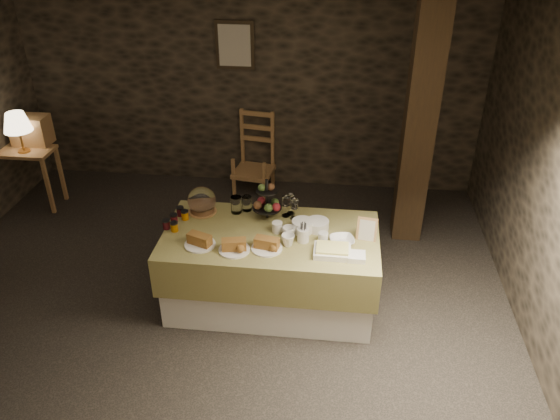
# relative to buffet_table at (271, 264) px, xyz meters

# --- Properties ---
(ground_plane) EXTENTS (5.50, 5.00, 0.01)m
(ground_plane) POSITION_rel_buffet_table_xyz_m (-0.56, -0.12, -0.42)
(ground_plane) COLOR black
(ground_plane) RESTS_ON ground
(room_shell) EXTENTS (5.52, 5.02, 2.60)m
(room_shell) POSITION_rel_buffet_table_xyz_m (-0.56, -0.12, 1.14)
(room_shell) COLOR black
(room_shell) RESTS_ON ground
(buffet_table) EXTENTS (1.86, 0.99, 0.74)m
(buffet_table) POSITION_rel_buffet_table_xyz_m (0.00, 0.00, 0.00)
(buffet_table) COLOR silver
(buffet_table) RESTS_ON ground_plane
(console_table) EXTENTS (0.67, 0.38, 0.72)m
(console_table) POSITION_rel_buffet_table_xyz_m (-3.06, 1.46, 0.17)
(console_table) COLOR #9C6E42
(console_table) RESTS_ON ground_plane
(table_lamp) EXTENTS (0.31, 0.31, 0.47)m
(table_lamp) POSITION_rel_buffet_table_xyz_m (-3.01, 1.41, 0.65)
(table_lamp) COLOR #B87D36
(table_lamp) RESTS_ON console_table
(wine_rack) EXTENTS (0.42, 0.26, 0.34)m
(wine_rack) POSITION_rel_buffet_table_xyz_m (-3.01, 1.64, 0.47)
(wine_rack) COLOR #9C6E42
(wine_rack) RESTS_ON console_table
(chair) EXTENTS (0.52, 0.50, 0.77)m
(chair) POSITION_rel_buffet_table_xyz_m (-0.49, 2.20, 0.01)
(chair) COLOR #9C6E42
(chair) RESTS_ON ground_plane
(timber_column) EXTENTS (0.30, 0.30, 2.60)m
(timber_column) POSITION_rel_buffet_table_xyz_m (1.33, 1.32, 0.88)
(timber_column) COLOR black
(timber_column) RESTS_ON ground_plane
(framed_picture) EXTENTS (0.45, 0.04, 0.55)m
(framed_picture) POSITION_rel_buffet_table_xyz_m (-0.71, 2.35, 1.33)
(framed_picture) COLOR #2F2417
(framed_picture) RESTS_ON room_shell
(plate_stack_a) EXTENTS (0.19, 0.19, 0.10)m
(plate_stack_a) POSITION_rel_buffet_table_xyz_m (0.27, 0.09, 0.36)
(plate_stack_a) COLOR white
(plate_stack_a) RESTS_ON buffet_table
(plate_stack_b) EXTENTS (0.20, 0.20, 0.08)m
(plate_stack_b) POSITION_rel_buffet_table_xyz_m (0.39, 0.13, 0.36)
(plate_stack_b) COLOR white
(plate_stack_b) RESTS_ON buffet_table
(cutlery_holder) EXTENTS (0.10, 0.10, 0.12)m
(cutlery_holder) POSITION_rel_buffet_table_xyz_m (0.29, -0.07, 0.37)
(cutlery_holder) COLOR white
(cutlery_holder) RESTS_ON buffet_table
(cup_a) EXTENTS (0.15, 0.15, 0.09)m
(cup_a) POSITION_rel_buffet_table_xyz_m (0.15, -0.01, 0.36)
(cup_a) COLOR white
(cup_a) RESTS_ON buffet_table
(cup_b) EXTENTS (0.14, 0.14, 0.10)m
(cup_b) POSITION_rel_buffet_table_xyz_m (0.17, -0.15, 0.36)
(cup_b) COLOR white
(cup_b) RESTS_ON buffet_table
(mug_c) EXTENTS (0.09, 0.09, 0.09)m
(mug_c) POSITION_rel_buffet_table_xyz_m (0.05, 0.05, 0.36)
(mug_c) COLOR white
(mug_c) RESTS_ON buffet_table
(mug_d) EXTENTS (0.08, 0.08, 0.09)m
(mug_d) POSITION_rel_buffet_table_xyz_m (0.45, -0.06, 0.36)
(mug_d) COLOR white
(mug_d) RESTS_ON buffet_table
(bowl) EXTENTS (0.25, 0.25, 0.05)m
(bowl) POSITION_rel_buffet_table_xyz_m (0.61, -0.07, 0.34)
(bowl) COLOR white
(bowl) RESTS_ON buffet_table
(cake_dome) EXTENTS (0.26, 0.26, 0.26)m
(cake_dome) POSITION_rel_buffet_table_xyz_m (-0.67, 0.31, 0.42)
(cake_dome) COLOR #9C6E42
(cake_dome) RESTS_ON buffet_table
(fruit_stand) EXTENTS (0.27, 0.27, 0.38)m
(fruit_stand) POSITION_rel_buffet_table_xyz_m (-0.06, 0.28, 0.46)
(fruit_stand) COLOR black
(fruit_stand) RESTS_ON buffet_table
(bread_platter_left) EXTENTS (0.26, 0.26, 0.11)m
(bread_platter_left) POSITION_rel_buffet_table_xyz_m (-0.56, -0.23, 0.35)
(bread_platter_left) COLOR white
(bread_platter_left) RESTS_ON buffet_table
(bread_platter_center) EXTENTS (0.26, 0.26, 0.11)m
(bread_platter_center) POSITION_rel_buffet_table_xyz_m (-0.27, -0.27, 0.35)
(bread_platter_center) COLOR white
(bread_platter_center) RESTS_ON buffet_table
(bread_platter_right) EXTENTS (0.26, 0.26, 0.11)m
(bread_platter_right) POSITION_rel_buffet_table_xyz_m (-0.00, -0.22, 0.35)
(bread_platter_right) COLOR white
(bread_platter_right) RESTS_ON buffet_table
(jam_jars) EXTENTS (0.18, 0.32, 0.07)m
(jam_jars) POSITION_rel_buffet_table_xyz_m (-0.85, 0.08, 0.35)
(jam_jars) COLOR #4E111B
(jam_jars) RESTS_ON buffet_table
(tart_dish) EXTENTS (0.30, 0.22, 0.07)m
(tart_dish) POSITION_rel_buffet_table_xyz_m (0.54, -0.23, 0.35)
(tart_dish) COLOR white
(tart_dish) RESTS_ON buffet_table
(square_dish) EXTENTS (0.14, 0.14, 0.04)m
(square_dish) POSITION_rel_buffet_table_xyz_m (0.73, -0.28, 0.34)
(square_dish) COLOR white
(square_dish) RESTS_ON buffet_table
(menu_frame) EXTENTS (0.18, 0.09, 0.22)m
(menu_frame) POSITION_rel_buffet_table_xyz_m (0.82, 0.02, 0.40)
(menu_frame) COLOR #9C6E42
(menu_frame) RESTS_ON buffet_table
(storage_jar_a) EXTENTS (0.10, 0.10, 0.16)m
(storage_jar_a) POSITION_rel_buffet_table_xyz_m (-0.36, 0.33, 0.39)
(storage_jar_a) COLOR white
(storage_jar_a) RESTS_ON buffet_table
(storage_jar_b) EXTENTS (0.09, 0.09, 0.14)m
(storage_jar_b) POSITION_rel_buffet_table_xyz_m (-0.27, 0.39, 0.38)
(storage_jar_b) COLOR white
(storage_jar_b) RESTS_ON buffet_table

